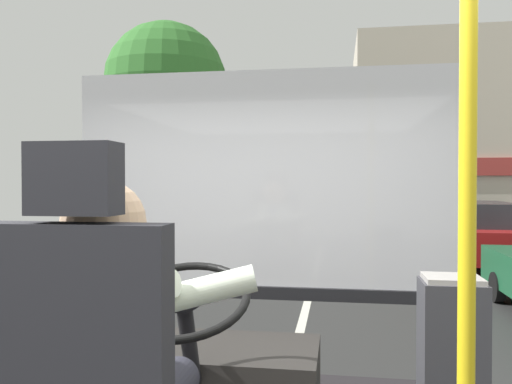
{
  "coord_description": "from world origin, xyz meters",
  "views": [
    {
      "loc": [
        0.48,
        -1.7,
        1.92
      ],
      "look_at": [
        -0.05,
        1.64,
        1.85
      ],
      "focal_mm": 36.34,
      "sensor_mm": 36.0,
      "label": 1
    }
  ],
  "objects_px": {
    "steering_console": "(208,380)",
    "parked_car_red": "(474,233)",
    "bus_driver": "(112,346)",
    "handrail_pole": "(467,230)",
    "parked_car_charcoal": "(438,221)"
  },
  "relations": [
    {
      "from": "parked_car_red",
      "to": "steering_console",
      "type": "bearing_deg",
      "value": -110.5
    },
    {
      "from": "steering_console",
      "to": "handrail_pole",
      "type": "distance_m",
      "value": 1.73
    },
    {
      "from": "steering_console",
      "to": "parked_car_red",
      "type": "relative_size",
      "value": 0.25
    },
    {
      "from": "bus_driver",
      "to": "handrail_pole",
      "type": "bearing_deg",
      "value": -1.13
    },
    {
      "from": "handrail_pole",
      "to": "parked_car_charcoal",
      "type": "distance_m",
      "value": 16.79
    },
    {
      "from": "bus_driver",
      "to": "handrail_pole",
      "type": "height_order",
      "value": "handrail_pole"
    },
    {
      "from": "parked_car_charcoal",
      "to": "parked_car_red",
      "type": "bearing_deg",
      "value": -91.8
    },
    {
      "from": "bus_driver",
      "to": "parked_car_red",
      "type": "height_order",
      "value": "bus_driver"
    },
    {
      "from": "handrail_pole",
      "to": "steering_console",
      "type": "bearing_deg",
      "value": 130.52
    },
    {
      "from": "bus_driver",
      "to": "handrail_pole",
      "type": "relative_size",
      "value": 0.36
    },
    {
      "from": "steering_console",
      "to": "parked_car_red",
      "type": "bearing_deg",
      "value": 69.5
    },
    {
      "from": "bus_driver",
      "to": "handrail_pole",
      "type": "distance_m",
      "value": 1.03
    },
    {
      "from": "steering_console",
      "to": "parked_car_charcoal",
      "type": "distance_m",
      "value": 15.86
    },
    {
      "from": "steering_console",
      "to": "parked_car_red",
      "type": "height_order",
      "value": "steering_console"
    },
    {
      "from": "parked_car_charcoal",
      "to": "handrail_pole",
      "type": "bearing_deg",
      "value": -100.13
    }
  ]
}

